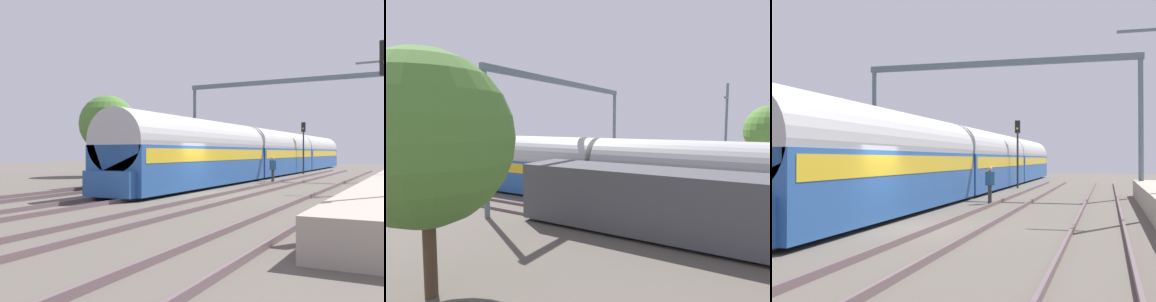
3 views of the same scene
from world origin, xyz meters
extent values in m
plane|color=#5B544B|center=(0.00, 0.00, 0.00)|extent=(120.00, 120.00, 0.00)
cube|color=#655156|center=(-6.62, 0.00, 0.08)|extent=(0.08, 60.00, 0.16)
cube|color=#655156|center=(-5.19, 0.00, 0.08)|extent=(0.08, 60.00, 0.16)
cube|color=#655156|center=(-2.69, 0.00, 0.08)|extent=(0.08, 60.00, 0.16)
cube|color=#655156|center=(-1.25, 0.00, 0.08)|extent=(0.08, 60.00, 0.16)
cube|color=#655156|center=(1.25, 0.00, 0.08)|extent=(0.08, 60.00, 0.16)
cube|color=#655156|center=(2.69, 0.00, 0.08)|extent=(0.08, 60.00, 0.16)
cube|color=#655156|center=(5.19, 0.00, 0.08)|extent=(0.08, 60.00, 0.16)
cube|color=#655156|center=(6.62, 0.00, 0.08)|extent=(0.08, 60.00, 0.16)
cube|color=#28569E|center=(-1.97, 3.19, 1.26)|extent=(2.90, 16.00, 2.20)
cube|color=gold|center=(-1.97, 3.19, 1.89)|extent=(2.93, 15.36, 0.64)
cylinder|color=#AFAFAF|center=(-1.97, 3.19, 2.56)|extent=(2.84, 16.00, 2.84)
cube|color=#28569E|center=(-1.97, 19.54, 1.26)|extent=(2.90, 16.00, 2.20)
cube|color=gold|center=(-1.97, 19.54, 1.89)|extent=(2.93, 15.36, 0.64)
cylinder|color=#AFAFAF|center=(-1.97, 19.54, 2.56)|extent=(2.84, 16.00, 2.84)
cube|color=#28569E|center=(-1.97, 35.89, 1.26)|extent=(2.90, 16.00, 2.20)
cube|color=gold|center=(-1.97, 35.89, 1.89)|extent=(2.93, 15.36, 0.64)
cylinder|color=#AFAFAF|center=(-1.97, 35.89, 2.56)|extent=(2.84, 16.00, 2.84)
cube|color=#28569E|center=(-1.97, -5.06, 0.71)|extent=(2.40, 0.50, 1.10)
cube|color=#47474C|center=(-5.90, 6.33, 1.51)|extent=(2.80, 13.00, 2.70)
cube|color=black|center=(-5.90, 6.33, 0.21)|extent=(2.52, 11.96, 0.10)
cylinder|color=#383838|center=(0.84, 8.93, 0.42)|extent=(0.25, 0.25, 0.85)
cube|color=#285684|center=(0.84, 8.93, 1.17)|extent=(0.46, 0.44, 0.64)
sphere|color=tan|center=(0.84, 8.93, 1.61)|extent=(0.24, 0.24, 0.24)
cylinder|color=#2D2D33|center=(-0.05, 21.75, 1.97)|extent=(0.14, 0.14, 3.94)
cube|color=black|center=(-0.05, 21.75, 4.39)|extent=(0.36, 0.20, 0.90)
sphere|color=yellow|center=(-0.05, 21.63, 4.26)|extent=(0.16, 0.16, 0.16)
cylinder|color=slate|center=(-7.90, 14.74, 3.75)|extent=(0.28, 0.28, 7.50)
cube|color=slate|center=(0.00, 14.74, 7.68)|extent=(16.21, 0.24, 0.36)
cube|color=slate|center=(7.40, 5.28, 6.80)|extent=(1.80, 0.10, 0.10)
cylinder|color=#4C3826|center=(-14.04, 10.45, 1.32)|extent=(0.36, 0.36, 2.64)
sphere|color=#4B7A30|center=(-14.04, 10.45, 4.46)|extent=(4.84, 4.84, 4.84)
camera|label=1|loc=(9.46, -19.90, 2.04)|focal=41.54mm
camera|label=2|loc=(-19.28, 2.51, 4.87)|focal=29.65mm
camera|label=3|loc=(6.16, -14.37, 2.10)|focal=47.69mm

